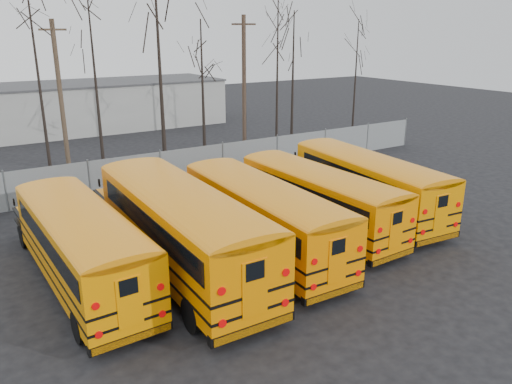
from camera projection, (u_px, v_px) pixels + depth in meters
ground at (282, 265)px, 18.92m from camera, size 120.00×120.00×0.00m
fence at (161, 169)px, 28.27m from camera, size 40.00×0.04×2.00m
distant_building at (97, 106)px, 45.07m from camera, size 22.00×8.00×4.00m
bus_a at (79, 240)px, 16.91m from camera, size 2.79×10.53×2.92m
bus_b at (178, 222)px, 17.82m from camera, size 2.86×11.94×3.33m
bus_c at (259, 211)px, 19.48m from camera, size 2.70×10.73×2.99m
bus_d at (316, 194)px, 21.80m from camera, size 2.66×10.26×2.85m
bus_e at (365, 179)px, 23.75m from camera, size 3.31×10.76×2.97m
utility_pole_left at (61, 95)px, 30.46m from camera, size 1.62×0.41×9.14m
utility_pole_right at (244, 83)px, 35.79m from camera, size 1.63×0.73×9.53m
tree_3 at (38, 74)px, 27.30m from camera, size 0.26×0.26×12.42m
tree_4 at (96, 87)px, 30.20m from camera, size 0.26×0.26×10.42m
tree_5 at (160, 68)px, 28.61m from camera, size 0.26×0.26×12.81m
tree_6 at (203, 91)px, 33.40m from camera, size 0.26×0.26×9.19m
tree_7 at (277, 77)px, 34.82m from camera, size 0.26×0.26×10.72m
tree_8 at (293, 78)px, 38.48m from camera, size 0.26×0.26×9.90m
tree_9 at (355, 83)px, 38.40m from camera, size 0.26×0.26×9.27m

